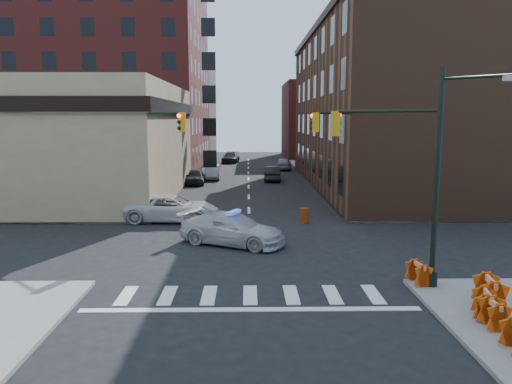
{
  "coord_description": "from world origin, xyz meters",
  "views": [
    {
      "loc": [
        -0.08,
        -24.18,
        6.39
      ],
      "look_at": [
        0.39,
        3.93,
        2.2
      ],
      "focal_mm": 35.0,
      "sensor_mm": 36.0,
      "label": 1
    }
  ],
  "objects_px": {
    "parked_car_wnear": "(195,177)",
    "barrel_road": "(304,216)",
    "pedestrian_a": "(132,206)",
    "barricade_se_a": "(419,273)",
    "police_car": "(232,229)",
    "barrel_bank": "(200,215)",
    "barricade_nw_a": "(123,208)",
    "parked_car_enear": "(273,174)",
    "pickup": "(173,208)",
    "parked_car_wfar": "(213,172)",
    "pedestrian_b": "(38,205)"
  },
  "relations": [
    {
      "from": "parked_car_enear",
      "to": "pedestrian_a",
      "type": "height_order",
      "value": "pedestrian_a"
    },
    {
      "from": "parked_car_enear",
      "to": "pedestrian_b",
      "type": "height_order",
      "value": "pedestrian_b"
    },
    {
      "from": "parked_car_wnear",
      "to": "barrel_road",
      "type": "height_order",
      "value": "parked_car_wnear"
    },
    {
      "from": "police_car",
      "to": "barricade_se_a",
      "type": "bearing_deg",
      "value": -106.57
    },
    {
      "from": "police_car",
      "to": "barrel_bank",
      "type": "xyz_separation_m",
      "value": [
        -2.11,
        5.01,
        -0.28
      ]
    },
    {
      "from": "parked_car_enear",
      "to": "barricade_nw_a",
      "type": "height_order",
      "value": "parked_car_enear"
    },
    {
      "from": "police_car",
      "to": "barricade_nw_a",
      "type": "relative_size",
      "value": 4.74
    },
    {
      "from": "pickup",
      "to": "barrel_bank",
      "type": "height_order",
      "value": "pickup"
    },
    {
      "from": "parked_car_wnear",
      "to": "barrel_road",
      "type": "xyz_separation_m",
      "value": [
        8.54,
        -18.23,
        -0.28
      ]
    },
    {
      "from": "parked_car_enear",
      "to": "parked_car_wnear",
      "type": "bearing_deg",
      "value": 22.95
    },
    {
      "from": "pedestrian_a",
      "to": "parked_car_wnear",
      "type": "bearing_deg",
      "value": 91.25
    },
    {
      "from": "pickup",
      "to": "barricade_nw_a",
      "type": "relative_size",
      "value": 5.04
    },
    {
      "from": "parked_car_wfar",
      "to": "barrel_bank",
      "type": "distance_m",
      "value": 22.46
    },
    {
      "from": "pickup",
      "to": "barrel_road",
      "type": "relative_size",
      "value": 6.38
    },
    {
      "from": "barrel_road",
      "to": "barricade_se_a",
      "type": "height_order",
      "value": "barricade_se_a"
    },
    {
      "from": "barrel_road",
      "to": "barricade_se_a",
      "type": "xyz_separation_m",
      "value": [
        3.02,
        -11.8,
        0.09
      ]
    },
    {
      "from": "police_car",
      "to": "parked_car_wfar",
      "type": "xyz_separation_m",
      "value": [
        -2.88,
        27.45,
        -0.05
      ]
    },
    {
      "from": "parked_car_wnear",
      "to": "barricade_se_a",
      "type": "xyz_separation_m",
      "value": [
        11.56,
        -30.04,
        -0.18
      ]
    },
    {
      "from": "barrel_road",
      "to": "barricade_se_a",
      "type": "bearing_deg",
      "value": -75.67
    },
    {
      "from": "parked_car_wnear",
      "to": "barricade_se_a",
      "type": "height_order",
      "value": "parked_car_wnear"
    },
    {
      "from": "police_car",
      "to": "barrel_road",
      "type": "distance_m",
      "value": 6.69
    },
    {
      "from": "parked_car_wnear",
      "to": "barrel_bank",
      "type": "height_order",
      "value": "parked_car_wnear"
    },
    {
      "from": "police_car",
      "to": "pedestrian_b",
      "type": "xyz_separation_m",
      "value": [
        -12.02,
        5.41,
        0.32
      ]
    },
    {
      "from": "barrel_road",
      "to": "barrel_bank",
      "type": "bearing_deg",
      "value": -178.66
    },
    {
      "from": "parked_car_enear",
      "to": "barrel_road",
      "type": "bearing_deg",
      "value": 97.21
    },
    {
      "from": "pedestrian_b",
      "to": "barricade_se_a",
      "type": "bearing_deg",
      "value": -29.14
    },
    {
      "from": "police_car",
      "to": "barrel_bank",
      "type": "relative_size",
      "value": 5.33
    },
    {
      "from": "parked_car_wnear",
      "to": "barricade_nw_a",
      "type": "xyz_separation_m",
      "value": [
        -3.03,
        -16.3,
        -0.15
      ]
    },
    {
      "from": "pickup",
      "to": "parked_car_wfar",
      "type": "height_order",
      "value": "pickup"
    },
    {
      "from": "pickup",
      "to": "parked_car_wfar",
      "type": "relative_size",
      "value": 1.29
    },
    {
      "from": "barrel_road",
      "to": "pickup",
      "type": "bearing_deg",
      "value": 175.36
    },
    {
      "from": "pedestrian_b",
      "to": "parked_car_wfar",
      "type": "bearing_deg",
      "value": 70.33
    },
    {
      "from": "barricade_nw_a",
      "to": "barrel_bank",
      "type": "bearing_deg",
      "value": -28.21
    },
    {
      "from": "police_car",
      "to": "parked_car_enear",
      "type": "height_order",
      "value": "police_car"
    },
    {
      "from": "parked_car_wfar",
      "to": "barrel_road",
      "type": "height_order",
      "value": "parked_car_wfar"
    },
    {
      "from": "barrel_road",
      "to": "barricade_se_a",
      "type": "relative_size",
      "value": 0.85
    },
    {
      "from": "barrel_road",
      "to": "barricade_nw_a",
      "type": "height_order",
      "value": "barricade_nw_a"
    },
    {
      "from": "pickup",
      "to": "barrel_bank",
      "type": "bearing_deg",
      "value": -111.7
    },
    {
      "from": "parked_car_wnear",
      "to": "barrel_bank",
      "type": "relative_size",
      "value": 4.17
    },
    {
      "from": "parked_car_wfar",
      "to": "parked_car_enear",
      "type": "bearing_deg",
      "value": -14.52
    },
    {
      "from": "pickup",
      "to": "barricade_nw_a",
      "type": "distance_m",
      "value": 3.66
    },
    {
      "from": "barrel_bank",
      "to": "barricade_nw_a",
      "type": "xyz_separation_m",
      "value": [
        -5.21,
        2.08,
        0.07
      ]
    },
    {
      "from": "pickup",
      "to": "parked_car_wfar",
      "type": "bearing_deg",
      "value": 0.05
    },
    {
      "from": "pickup",
      "to": "parked_car_wnear",
      "type": "xyz_separation_m",
      "value": [
        -0.4,
        17.57,
        -0.08
      ]
    },
    {
      "from": "parked_car_wfar",
      "to": "pedestrian_a",
      "type": "xyz_separation_m",
      "value": [
        -3.42,
        -22.04,
        0.3
      ]
    },
    {
      "from": "pickup",
      "to": "barrel_bank",
      "type": "xyz_separation_m",
      "value": [
        1.78,
        -0.81,
        -0.3
      ]
    },
    {
      "from": "parked_car_wfar",
      "to": "pedestrian_a",
      "type": "distance_m",
      "value": 22.31
    },
    {
      "from": "police_car",
      "to": "pedestrian_b",
      "type": "height_order",
      "value": "pedestrian_b"
    },
    {
      "from": "pickup",
      "to": "parked_car_wnear",
      "type": "relative_size",
      "value": 1.36
    },
    {
      "from": "parked_car_wfar",
      "to": "barrel_bank",
      "type": "height_order",
      "value": "parked_car_wfar"
    }
  ]
}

